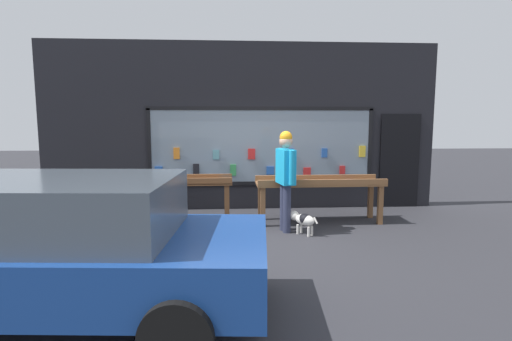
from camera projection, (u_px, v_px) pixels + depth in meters
name	position (u px, v px, depth m)	size (l,w,h in m)	color
ground_plane	(247.00, 239.00, 6.64)	(40.00, 40.00, 0.00)	#2D2D33
shopfront_facade	(244.00, 128.00, 8.79)	(8.62, 0.29, 3.64)	black
display_table_left	(167.00, 186.00, 7.48)	(2.44, 0.61, 0.92)	brown
display_table_right	(320.00, 186.00, 7.68)	(2.44, 0.69, 0.88)	brown
person_browsing	(286.00, 172.00, 6.98)	(0.31, 0.68, 1.78)	#2D334C
small_dog	(303.00, 219.00, 6.89)	(0.44, 0.46, 0.39)	white
sandwich_board_sign	(66.00, 207.00, 7.13)	(0.57, 0.89, 0.82)	#193F19
parked_car	(57.00, 245.00, 3.94)	(4.27, 2.20, 1.41)	navy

